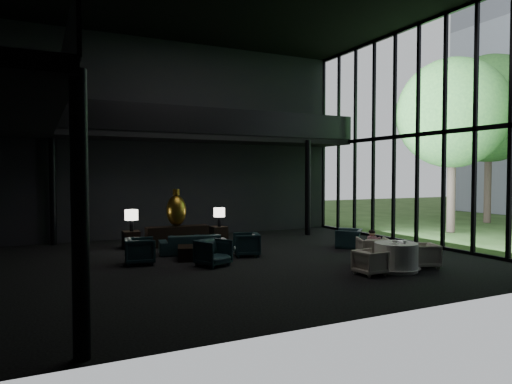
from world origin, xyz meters
name	(u,v)px	position (x,y,z in m)	size (l,w,h in m)	color
floor	(243,260)	(0.00, 0.00, 0.00)	(14.00, 12.00, 0.02)	black
wall_back	(184,140)	(0.00, 6.00, 4.00)	(14.00, 0.04, 8.00)	black
wall_front	(380,94)	(0.00, -6.00, 4.00)	(14.00, 0.04, 8.00)	black
curtain_wall	(418,135)	(6.95, 0.00, 4.00)	(0.20, 12.00, 8.00)	black
mezzanine_left	(13,114)	(-6.00, 0.00, 4.00)	(2.00, 12.00, 0.25)	black
mezzanine_back	(215,139)	(1.00, 5.00, 4.00)	(12.00, 2.00, 0.25)	black
railing_left	(59,92)	(-5.00, 0.00, 4.60)	(0.06, 12.00, 1.00)	black
railing_back	(224,121)	(1.00, 4.00, 4.60)	(12.00, 0.06, 1.00)	black
column_sw	(80,216)	(-5.00, -5.70, 2.00)	(0.24, 0.24, 4.00)	black
column_nw	(53,190)	(-5.00, 5.70, 2.00)	(0.24, 0.24, 4.00)	black
column_ne	(308,188)	(4.80, 4.00, 2.00)	(0.24, 0.24, 4.00)	black
tree_near	(453,113)	(11.00, 2.00, 5.23)	(4.80, 4.80, 7.65)	#382D23
tree_far	(489,109)	(16.00, 4.00, 5.99)	(5.60, 5.60, 8.80)	#382D23
console	(177,236)	(-1.01, 3.47, 0.35)	(2.23, 0.51, 0.71)	black
bronze_urn	(176,210)	(-1.01, 3.58, 1.28)	(0.71, 0.71, 1.33)	olive
side_table_left	(131,240)	(-2.61, 3.61, 0.30)	(0.55, 0.55, 0.60)	black
table_lamp_left	(131,216)	(-2.61, 3.52, 1.14)	(0.45, 0.45, 0.75)	black
side_table_right	(219,235)	(0.59, 3.52, 0.31)	(0.56, 0.56, 0.62)	black
table_lamp_right	(219,213)	(0.59, 3.45, 1.12)	(0.42, 0.42, 0.70)	black
sofa	(193,240)	(-0.99, 1.71, 0.44)	(2.27, 0.66, 0.89)	#182E38
lounge_armchair_west	(140,249)	(-2.90, 0.69, 0.45)	(0.87, 0.81, 0.89)	black
lounge_armchair_east	(246,243)	(0.37, 0.55, 0.41)	(0.80, 0.75, 0.82)	#1E3537
lounge_armchair_south	(213,251)	(-1.11, -0.44, 0.43)	(0.84, 0.79, 0.86)	#1A2E31
window_armchair	(349,236)	(4.31, 0.52, 0.39)	(0.89, 0.58, 0.78)	black
coffee_table	(193,253)	(-1.31, 0.75, 0.20)	(0.90, 0.90, 0.40)	black
dining_table	(396,259)	(3.04, -3.17, 0.33)	(1.27, 1.27, 0.75)	white
dining_chair_north	(374,248)	(3.05, -2.27, 0.47)	(0.91, 0.85, 0.94)	#9F9F9F
dining_chair_east	(423,255)	(4.02, -3.18, 0.35)	(0.68, 0.64, 0.70)	#A5A096
dining_chair_west	(370,262)	(2.12, -3.24, 0.31)	(0.61, 0.57, 0.63)	#B2ADA9
child	(372,239)	(3.01, -2.24, 0.72)	(0.25, 0.25, 0.55)	#C384A9
plate_a	(394,243)	(2.87, -3.26, 0.76)	(0.25, 0.25, 0.02)	white
plate_b	(399,241)	(3.30, -3.01, 0.76)	(0.23, 0.23, 0.02)	white
saucer	(403,243)	(3.21, -3.25, 0.76)	(0.16, 0.16, 0.01)	white
coffee_cup	(405,241)	(3.30, -3.24, 0.79)	(0.09, 0.09, 0.06)	white
cereal_bowl	(395,241)	(3.03, -3.14, 0.79)	(0.15, 0.15, 0.08)	white
cream_pot	(404,242)	(3.13, -3.38, 0.79)	(0.07, 0.07, 0.08)	#99999E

